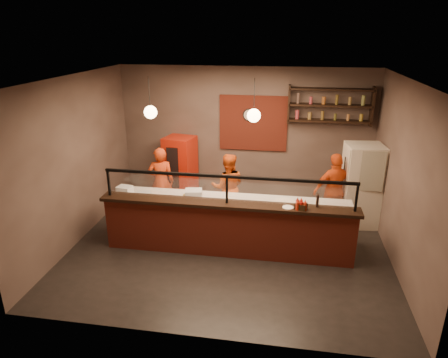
% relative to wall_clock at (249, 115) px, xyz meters
% --- Properties ---
extents(floor, '(6.00, 6.00, 0.00)m').
position_rel_wall_clock_xyz_m(floor, '(-0.10, -2.46, -2.10)').
color(floor, black).
rests_on(floor, ground).
extents(ceiling, '(6.00, 6.00, 0.00)m').
position_rel_wall_clock_xyz_m(ceiling, '(-0.10, -2.46, 1.10)').
color(ceiling, '#332D27').
rests_on(ceiling, wall_back).
extents(wall_back, '(6.00, 0.00, 6.00)m').
position_rel_wall_clock_xyz_m(wall_back, '(-0.10, 0.04, -0.50)').
color(wall_back, '#6D5950').
rests_on(wall_back, floor).
extents(wall_left, '(0.00, 5.00, 5.00)m').
position_rel_wall_clock_xyz_m(wall_left, '(-3.10, -2.46, -0.50)').
color(wall_left, '#6D5950').
rests_on(wall_left, floor).
extents(wall_right, '(0.00, 5.00, 5.00)m').
position_rel_wall_clock_xyz_m(wall_right, '(2.90, -2.46, -0.50)').
color(wall_right, '#6D5950').
rests_on(wall_right, floor).
extents(wall_front, '(6.00, 0.00, 6.00)m').
position_rel_wall_clock_xyz_m(wall_front, '(-0.10, -4.96, -0.50)').
color(wall_front, '#6D5950').
rests_on(wall_front, floor).
extents(brick_patch, '(1.60, 0.04, 1.30)m').
position_rel_wall_clock_xyz_m(brick_patch, '(0.10, 0.01, -0.20)').
color(brick_patch, maroon).
rests_on(brick_patch, wall_back).
extents(service_counter, '(4.60, 0.25, 1.00)m').
position_rel_wall_clock_xyz_m(service_counter, '(-0.10, -2.76, -1.60)').
color(service_counter, maroon).
rests_on(service_counter, floor).
extents(counter_ledge, '(4.70, 0.37, 0.06)m').
position_rel_wall_clock_xyz_m(counter_ledge, '(-0.10, -2.76, -1.07)').
color(counter_ledge, black).
rests_on(counter_ledge, service_counter).
extents(worktop_cabinet, '(4.60, 0.75, 0.85)m').
position_rel_wall_clock_xyz_m(worktop_cabinet, '(-0.10, -2.26, -1.68)').
color(worktop_cabinet, gray).
rests_on(worktop_cabinet, floor).
extents(worktop, '(4.60, 0.75, 0.05)m').
position_rel_wall_clock_xyz_m(worktop, '(-0.10, -2.26, -1.23)').
color(worktop, white).
rests_on(worktop, worktop_cabinet).
extents(sneeze_guard, '(4.50, 0.05, 0.52)m').
position_rel_wall_clock_xyz_m(sneeze_guard, '(-0.10, -2.76, -0.73)').
color(sneeze_guard, white).
rests_on(sneeze_guard, counter_ledge).
extents(wall_shelving, '(1.84, 0.28, 0.85)m').
position_rel_wall_clock_xyz_m(wall_shelving, '(1.80, -0.14, 0.30)').
color(wall_shelving, black).
rests_on(wall_shelving, wall_back).
extents(wall_clock, '(0.30, 0.04, 0.30)m').
position_rel_wall_clock_xyz_m(wall_clock, '(0.00, 0.00, 0.00)').
color(wall_clock, black).
rests_on(wall_clock, wall_back).
extents(pendant_left, '(0.24, 0.24, 0.77)m').
position_rel_wall_clock_xyz_m(pendant_left, '(-1.60, -2.26, 0.45)').
color(pendant_left, black).
rests_on(pendant_left, ceiling).
extents(pendant_right, '(0.24, 0.24, 0.77)m').
position_rel_wall_clock_xyz_m(pendant_right, '(0.30, -2.26, 0.45)').
color(pendant_right, black).
rests_on(pendant_right, ceiling).
extents(cook_left, '(0.66, 0.52, 1.58)m').
position_rel_wall_clock_xyz_m(cook_left, '(-1.82, -1.26, -1.31)').
color(cook_left, red).
rests_on(cook_left, floor).
extents(cook_mid, '(0.82, 0.68, 1.51)m').
position_rel_wall_clock_xyz_m(cook_mid, '(-0.31, -1.27, -1.34)').
color(cook_mid, '#D65014').
rests_on(cook_mid, floor).
extents(cook_right, '(1.02, 0.72, 1.61)m').
position_rel_wall_clock_xyz_m(cook_right, '(1.95, -1.22, -1.29)').
color(cook_right, '#D94A14').
rests_on(cook_right, floor).
extents(fridge, '(0.81, 0.76, 1.77)m').
position_rel_wall_clock_xyz_m(fridge, '(2.50, -1.05, -1.21)').
color(fridge, beige).
rests_on(fridge, floor).
extents(red_cooler, '(0.79, 0.74, 1.57)m').
position_rel_wall_clock_xyz_m(red_cooler, '(-1.62, -0.31, -1.31)').
color(red_cooler, red).
rests_on(red_cooler, floor).
extents(pizza_dough, '(0.47, 0.47, 0.01)m').
position_rel_wall_clock_xyz_m(pizza_dough, '(0.92, -2.24, -1.19)').
color(pizza_dough, white).
rests_on(pizza_dough, worktop).
extents(prep_tub_a, '(0.31, 0.26, 0.14)m').
position_rel_wall_clock_xyz_m(prep_tub_a, '(-2.25, -2.25, -1.13)').
color(prep_tub_a, white).
rests_on(prep_tub_a, worktop).
extents(prep_tub_b, '(0.37, 0.31, 0.16)m').
position_rel_wall_clock_xyz_m(prep_tub_b, '(-0.83, -2.27, -1.12)').
color(prep_tub_b, silver).
rests_on(prep_tub_b, worktop).
extents(prep_tub_c, '(0.31, 0.28, 0.13)m').
position_rel_wall_clock_xyz_m(prep_tub_c, '(-1.76, -2.49, -1.13)').
color(prep_tub_c, silver).
rests_on(prep_tub_c, worktop).
extents(rolling_pin, '(0.32, 0.26, 0.06)m').
position_rel_wall_clock_xyz_m(rolling_pin, '(-0.89, -2.15, -1.17)').
color(rolling_pin, gold).
rests_on(rolling_pin, worktop).
extents(condiment_caddy, '(0.23, 0.20, 0.11)m').
position_rel_wall_clock_xyz_m(condiment_caddy, '(1.21, -2.82, -0.99)').
color(condiment_caddy, black).
rests_on(condiment_caddy, counter_ledge).
extents(pepper_mill, '(0.05, 0.05, 0.23)m').
position_rel_wall_clock_xyz_m(pepper_mill, '(1.49, -2.68, -0.93)').
color(pepper_mill, black).
rests_on(pepper_mill, counter_ledge).
extents(small_plate, '(0.23, 0.23, 0.01)m').
position_rel_wall_clock_xyz_m(small_plate, '(0.99, -2.80, -1.03)').
color(small_plate, silver).
rests_on(small_plate, counter_ledge).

